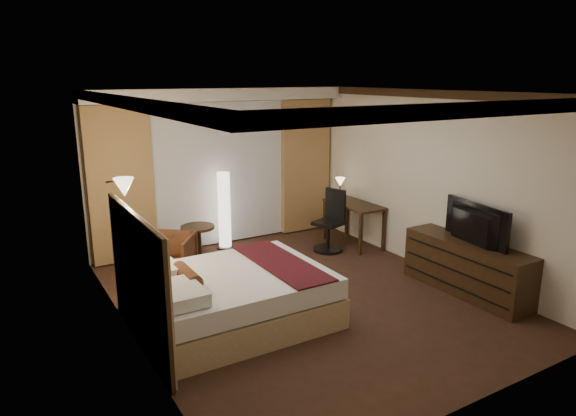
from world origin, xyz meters
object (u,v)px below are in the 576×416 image
armchair (169,253)px  side_table (198,244)px  floor_lamp (224,211)px  office_chair (328,221)px  dresser (467,267)px  television (470,219)px  desk (353,224)px  bed (234,297)px

armchair → side_table: 0.70m
floor_lamp → office_chair: 1.77m
dresser → television: bearing=180.0°
desk → television: (0.02, -2.43, 0.68)m
floor_lamp → desk: (2.02, -0.96, -0.30)m
bed → floor_lamp: floor_lamp is taller
desk → office_chair: 0.59m
floor_lamp → desk: floor_lamp is taller
armchair → television: (3.27, -2.67, 0.70)m
bed → office_chair: bearing=32.1°
desk → dresser: desk is taller
bed → dresser: dresser is taller
armchair → floor_lamp: floor_lamp is taller
side_table → television: size_ratio=0.52×
side_table → office_chair: office_chair is taller
armchair → floor_lamp: (1.23, 0.73, 0.32)m
armchair → dresser: 4.24m
dresser → armchair: bearing=141.1°
side_table → office_chair: size_ratio=0.56×
bed → armchair: armchair is taller
television → floor_lamp: bearing=39.8°
dresser → floor_lamp: bearing=121.4°
armchair → side_table: size_ratio=1.19×
dresser → television: television is taller
desk → armchair: bearing=175.9°
desk → office_chair: (-0.57, -0.05, 0.15)m
side_table → dresser: size_ratio=0.32×
floor_lamp → television: 3.98m
desk → dresser: (0.05, -2.43, -0.01)m
armchair → television: television is taller
office_chair → dresser: bearing=-94.6°
bed → office_chair: office_chair is taller
armchair → office_chair: size_ratio=0.67×
office_chair → dresser: size_ratio=0.57×
desk → office_chair: bearing=-175.0°
side_table → television: television is taller
bed → desk: size_ratio=1.93×
office_chair → armchair: bearing=154.8°
television → bed: bearing=83.6°
desk → television: size_ratio=0.99×
side_table → floor_lamp: floor_lamp is taller
floor_lamp → television: bearing=-59.0°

